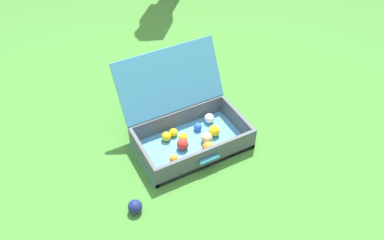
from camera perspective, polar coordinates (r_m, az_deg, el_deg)
name	(u,v)px	position (r m, az deg, el deg)	size (l,w,h in m)	color
ground_plane	(181,145)	(2.18, -1.64, -3.57)	(16.00, 16.00, 0.00)	#3D7A2D
open_suitcase	(187,125)	(2.15, -0.77, -0.67)	(0.58, 0.53, 0.44)	#4799C6
stray_ball_on_grass	(135,207)	(1.90, -8.11, -12.12)	(0.07, 0.07, 0.07)	navy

